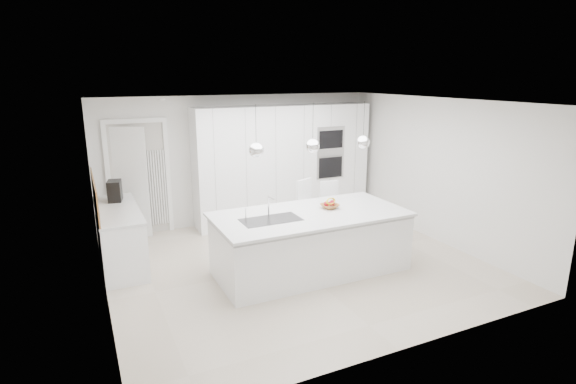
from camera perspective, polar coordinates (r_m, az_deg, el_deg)
name	(u,v)px	position (r m, az deg, el deg)	size (l,w,h in m)	color
floor	(296,264)	(7.10, 1.05, -9.18)	(5.50, 5.50, 0.00)	#C2B29E
wall_back	(241,159)	(8.95, -6.04, 4.16)	(5.50, 5.50, 0.00)	silver
wall_left	(98,210)	(6.04, -23.01, -2.10)	(5.00, 5.00, 0.00)	silver
ceiling	(297,102)	(6.50, 1.15, 11.40)	(5.50, 5.50, 0.00)	white
tall_cabinets	(284,164)	(8.99, -0.56, 3.64)	(3.60, 0.60, 2.30)	white
oven_stack	(331,153)	(9.10, 5.43, 4.98)	(0.62, 0.04, 1.05)	#A5A5A8
doorway_frame	(139,180)	(8.54, -18.37, 1.43)	(1.11, 0.08, 2.13)	white
hallway_door	(125,183)	(8.47, -19.98, 1.05)	(0.82, 0.04, 2.00)	white
radiator	(158,188)	(8.61, -16.16, 0.51)	(0.32, 0.04, 1.40)	white
left_base_cabinets	(120,238)	(7.44, -20.55, -5.45)	(0.60, 1.80, 0.86)	white
left_worktop	(117,210)	(7.31, -20.86, -2.13)	(0.62, 1.82, 0.04)	silver
oak_backsplash	(95,195)	(7.22, -23.32, -0.33)	(0.02, 1.80, 0.50)	#A06B32
island_base	(311,244)	(6.73, 2.97, -6.61)	(2.80, 1.20, 0.86)	white
island_worktop	(310,214)	(6.62, 2.82, -2.84)	(2.84, 1.40, 0.04)	silver
island_sink	(271,225)	(6.33, -2.19, -4.24)	(0.84, 0.44, 0.18)	#3F3F42
island_tap	(268,205)	(6.46, -2.50, -1.72)	(0.02, 0.02, 0.30)	white
pendant_left	(256,150)	(5.99, -4.05, 5.31)	(0.20, 0.20, 0.20)	white
pendant_mid	(313,146)	(6.35, 3.15, 5.85)	(0.20, 0.20, 0.20)	white
pendant_right	(363,142)	(6.79, 9.51, 6.25)	(0.20, 0.20, 0.20)	white
fruit_bowl	(330,206)	(6.86, 5.33, -1.81)	(0.27, 0.27, 0.07)	#A06B32
espresso_machine	(115,191)	(7.71, -21.14, 0.14)	(0.20, 0.31, 0.33)	black
bar_stool_left	(308,214)	(7.65, 2.52, -2.84)	(0.38, 0.52, 1.14)	white
bar_stool_right	(332,212)	(7.92, 5.67, -2.59)	(0.35, 0.49, 1.06)	white
apple_a	(331,204)	(6.88, 5.48, -1.47)	(0.07, 0.07, 0.07)	#AA1224
apple_b	(332,203)	(6.90, 5.60, -1.37)	(0.09, 0.09, 0.09)	#AA1224
apple_c	(326,204)	(6.85, 4.91, -1.51)	(0.08, 0.08, 0.08)	#AA1224
banana_bunch	(331,201)	(6.84, 5.45, -1.16)	(0.21, 0.21, 0.03)	gold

